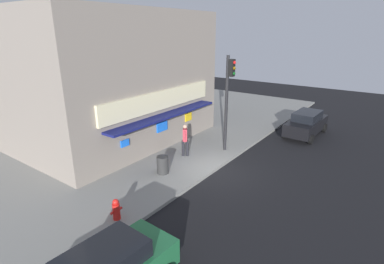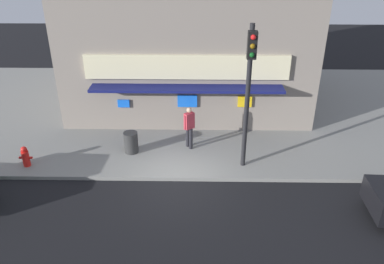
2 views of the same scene
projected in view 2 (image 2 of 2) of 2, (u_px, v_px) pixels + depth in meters
ground_plane at (177, 181)px, 14.80m from camera, size 57.13×57.13×0.00m
sidewalk at (183, 109)px, 20.64m from camera, size 38.09×13.25×0.16m
corner_building at (189, 23)px, 20.60m from camera, size 11.80×10.26×8.07m
traffic_light at (249, 82)px, 13.83m from camera, size 0.32×0.58×5.61m
fire_hydrant at (25, 157)px, 15.31m from camera, size 0.53×0.29×0.87m
trash_can at (131, 142)px, 16.27m from camera, size 0.59×0.59×0.91m
pedestrian at (189, 126)px, 16.34m from camera, size 0.51×0.43×1.88m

